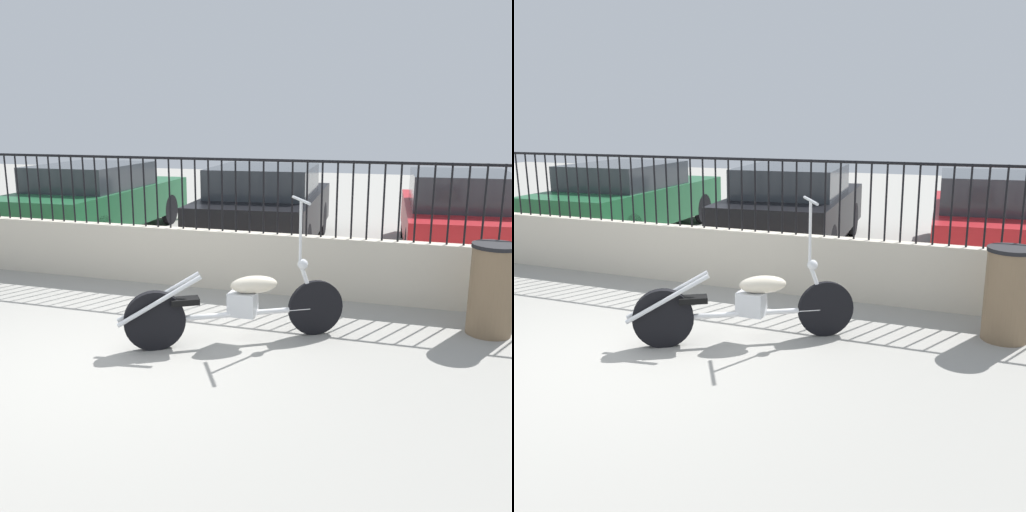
% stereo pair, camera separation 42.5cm
% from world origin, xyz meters
% --- Properties ---
extents(ground_plane, '(40.00, 40.00, 0.00)m').
position_xyz_m(ground_plane, '(0.00, 0.00, 0.00)').
color(ground_plane, gray).
extents(low_wall, '(10.89, 0.18, 0.78)m').
position_xyz_m(low_wall, '(0.00, 2.70, 0.39)').
color(low_wall, beige).
rests_on(low_wall, ground_plane).
extents(fence_railing, '(10.89, 0.04, 0.95)m').
position_xyz_m(fence_railing, '(-0.00, 2.70, 1.40)').
color(fence_railing, black).
rests_on(fence_railing, low_wall).
extents(motorcycle_white, '(2.05, 1.30, 1.46)m').
position_xyz_m(motorcycle_white, '(1.01, 0.90, 0.40)').
color(motorcycle_white, black).
rests_on(motorcycle_white, ground_plane).
extents(trash_bin, '(0.48, 0.48, 0.97)m').
position_xyz_m(trash_bin, '(3.56, 1.95, 0.49)').
color(trash_bin, brown).
rests_on(trash_bin, ground_plane).
extents(car_green, '(1.98, 4.58, 1.39)m').
position_xyz_m(car_green, '(-3.34, 5.41, 0.71)').
color(car_green, black).
rests_on(car_green, ground_plane).
extents(car_black, '(2.20, 4.07, 1.43)m').
position_xyz_m(car_black, '(0.08, 5.42, 0.72)').
color(car_black, black).
rests_on(car_black, ground_plane).
extents(car_red, '(2.01, 4.10, 1.39)m').
position_xyz_m(car_red, '(3.31, 5.69, 0.69)').
color(car_red, black).
rests_on(car_red, ground_plane).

